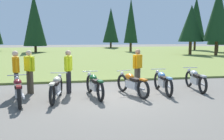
# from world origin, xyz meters

# --- Properties ---
(ground_plane) EXTENTS (140.00, 140.00, 0.00)m
(ground_plane) POSITION_xyz_m (0.00, 0.00, 0.00)
(ground_plane) COLOR #605B54
(grass_moorland) EXTENTS (80.00, 44.00, 0.10)m
(grass_moorland) POSITION_xyz_m (0.00, 25.04, 0.05)
(grass_moorland) COLOR olive
(grass_moorland) RESTS_ON ground
(forest_treeline) EXTENTS (44.75, 29.83, 8.84)m
(forest_treeline) POSITION_xyz_m (1.88, 30.07, 4.59)
(forest_treeline) COLOR #47331E
(forest_treeline) RESTS_ON ground
(motorcycle_maroon) EXTENTS (0.73, 2.07, 0.88)m
(motorcycle_maroon) POSITION_xyz_m (-3.30, -0.37, 0.44)
(motorcycle_maroon) COLOR black
(motorcycle_maroon) RESTS_ON ground
(motorcycle_cream) EXTENTS (0.62, 2.09, 0.88)m
(motorcycle_cream) POSITION_xyz_m (-2.09, -0.11, 0.44)
(motorcycle_cream) COLOR black
(motorcycle_cream) RESTS_ON ground
(motorcycle_british_green) EXTENTS (0.67, 2.09, 0.88)m
(motorcycle_british_green) POSITION_xyz_m (-0.75, 0.09, 0.44)
(motorcycle_british_green) COLOR black
(motorcycle_british_green) RESTS_ON ground
(motorcycle_orange) EXTENTS (0.86, 2.03, 0.88)m
(motorcycle_orange) POSITION_xyz_m (0.67, 0.10, 0.44)
(motorcycle_orange) COLOR black
(motorcycle_orange) RESTS_ON ground
(motorcycle_sky_blue) EXTENTS (0.62, 2.10, 0.88)m
(motorcycle_sky_blue) POSITION_xyz_m (1.95, 0.25, 0.44)
(motorcycle_sky_blue) COLOR black
(motorcycle_sky_blue) RESTS_ON ground
(motorcycle_silver) EXTENTS (0.62, 2.10, 0.88)m
(motorcycle_silver) POSITION_xyz_m (3.47, 0.48, 0.44)
(motorcycle_silver) COLOR black
(motorcycle_silver) RESTS_ON ground
(rider_near_row_end) EXTENTS (0.42, 0.41, 1.67)m
(rider_near_row_end) POSITION_xyz_m (-3.12, 1.09, 0.95)
(rider_near_row_end) COLOR #4C4233
(rider_near_row_end) RESTS_ON ground
(rider_checking_bike) EXTENTS (0.31, 0.53, 1.67)m
(rider_checking_bike) POSITION_xyz_m (-3.56, 0.83, 0.95)
(rider_checking_bike) COLOR black
(rider_checking_bike) RESTS_ON ground
(rider_with_back_turned) EXTENTS (0.47, 0.39, 1.67)m
(rider_with_back_turned) POSITION_xyz_m (1.19, 1.16, 0.95)
(rider_with_back_turned) COLOR #4C4233
(rider_with_back_turned) RESTS_ON ground
(rider_in_hivis_vest) EXTENTS (0.31, 0.53, 1.67)m
(rider_in_hivis_vest) POSITION_xyz_m (-1.66, 0.89, 0.95)
(rider_in_hivis_vest) COLOR black
(rider_in_hivis_vest) RESTS_ON ground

